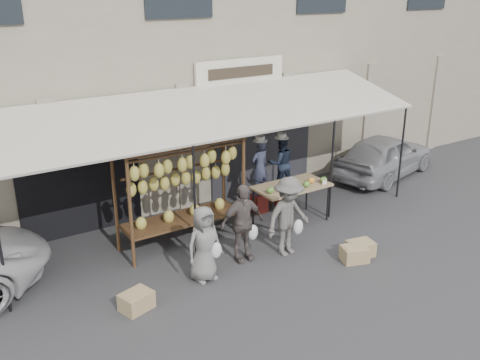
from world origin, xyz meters
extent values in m
plane|color=#2D2D30|center=(0.00, 0.00, 0.00)|extent=(90.00, 90.00, 0.00)
cube|color=gray|center=(0.00, 6.50, 3.50)|extent=(24.00, 6.00, 7.00)
cube|color=#232328|center=(2.20, 3.46, 1.25)|extent=(3.00, 0.10, 2.50)
cube|color=black|center=(-2.50, 3.46, 1.25)|extent=(2.60, 0.10, 2.50)
cube|color=silver|center=(1.50, 3.40, 3.15)|extent=(2.40, 0.10, 0.60)
cube|color=beige|center=(0.00, 2.30, 2.60)|extent=(10.00, 2.34, 0.63)
cylinder|color=black|center=(-4.50, 1.15, 1.15)|extent=(0.05, 0.05, 2.30)
cylinder|color=black|center=(-1.00, 1.15, 1.15)|extent=(0.05, 0.05, 2.30)
cylinder|color=black|center=(2.50, 1.15, 1.15)|extent=(0.05, 0.05, 2.30)
cylinder|color=black|center=(4.80, 1.15, 1.15)|extent=(0.05, 0.05, 2.30)
cylinder|color=#341F10|center=(-2.20, 1.42, 1.10)|extent=(0.07, 0.07, 2.20)
cylinder|color=#341F10|center=(0.30, 1.42, 1.10)|extent=(0.07, 0.07, 2.20)
cylinder|color=#341F10|center=(-2.20, 2.22, 1.10)|extent=(0.07, 0.07, 2.20)
cylinder|color=#341F10|center=(0.30, 2.22, 1.10)|extent=(0.07, 0.07, 2.20)
cube|color=#341F10|center=(-0.95, 1.82, 2.20)|extent=(2.60, 0.90, 0.07)
cylinder|color=#341F10|center=(-0.95, 1.47, 2.08)|extent=(2.50, 0.05, 0.05)
cylinder|color=#341F10|center=(-0.95, 2.17, 2.08)|extent=(2.50, 0.05, 0.05)
cylinder|color=#341F10|center=(-0.95, 1.82, 1.65)|extent=(2.50, 0.05, 0.05)
cube|color=#341F10|center=(-0.95, 1.82, 0.55)|extent=(2.50, 0.80, 0.05)
ellipsoid|color=tan|center=(-2.05, 1.47, 1.86)|extent=(0.20, 0.18, 0.30)
ellipsoid|color=tan|center=(-1.81, 1.62, 1.83)|extent=(0.20, 0.18, 0.30)
ellipsoid|color=tan|center=(-1.57, 1.47, 1.83)|extent=(0.20, 0.18, 0.30)
ellipsoid|color=tan|center=(-1.32, 1.62, 1.82)|extent=(0.20, 0.18, 0.30)
ellipsoid|color=tan|center=(-1.08, 1.47, 1.85)|extent=(0.20, 0.18, 0.30)
ellipsoid|color=tan|center=(-0.83, 1.62, 1.82)|extent=(0.20, 0.18, 0.30)
ellipsoid|color=tan|center=(-0.59, 1.47, 1.84)|extent=(0.20, 0.18, 0.30)
ellipsoid|color=tan|center=(-0.34, 1.62, 1.86)|extent=(0.20, 0.18, 0.30)
ellipsoid|color=tan|center=(-0.10, 1.47, 1.82)|extent=(0.20, 0.18, 0.30)
ellipsoid|color=tan|center=(0.15, 1.62, 1.84)|extent=(0.20, 0.18, 0.30)
ellipsoid|color=tan|center=(-2.00, 1.82, 1.42)|extent=(0.20, 0.18, 0.30)
ellipsoid|color=tan|center=(-1.77, 1.82, 1.42)|extent=(0.20, 0.18, 0.30)
ellipsoid|color=tan|center=(-1.54, 1.82, 1.44)|extent=(0.20, 0.18, 0.30)
ellipsoid|color=tan|center=(-1.30, 1.82, 1.40)|extent=(0.20, 0.18, 0.30)
ellipsoid|color=tan|center=(-1.07, 1.82, 1.44)|extent=(0.20, 0.18, 0.30)
ellipsoid|color=tan|center=(-0.84, 1.82, 1.42)|extent=(0.20, 0.18, 0.30)
ellipsoid|color=tan|center=(-0.60, 1.82, 1.39)|extent=(0.20, 0.18, 0.30)
ellipsoid|color=tan|center=(-0.37, 1.82, 1.43)|extent=(0.20, 0.18, 0.30)
ellipsoid|color=tan|center=(-0.14, 1.82, 1.41)|extent=(0.20, 0.18, 0.30)
ellipsoid|color=tan|center=(0.10, 1.82, 1.43)|extent=(0.20, 0.18, 0.30)
cube|color=#9C805D|center=(1.57, 1.41, 0.88)|extent=(1.70, 0.90, 0.05)
cylinder|color=black|center=(0.80, 1.04, 0.42)|extent=(0.04, 0.04, 0.85)
cylinder|color=black|center=(2.34, 1.04, 0.42)|extent=(0.04, 0.04, 0.85)
cylinder|color=black|center=(0.80, 1.78, 0.42)|extent=(0.04, 0.04, 0.85)
cylinder|color=black|center=(2.34, 1.78, 0.42)|extent=(0.04, 0.04, 0.85)
ellipsoid|color=#598C33|center=(0.89, 1.27, 0.97)|extent=(0.18, 0.14, 0.14)
ellipsoid|color=orange|center=(1.14, 1.19, 0.97)|extent=(0.18, 0.14, 0.14)
ellipsoid|color=#477226|center=(1.36, 1.17, 0.97)|extent=(0.18, 0.14, 0.14)
ellipsoid|color=#477226|center=(1.57, 1.17, 0.97)|extent=(0.18, 0.14, 0.14)
ellipsoid|color=#598C33|center=(1.77, 1.13, 0.97)|extent=(0.18, 0.14, 0.14)
ellipsoid|color=orange|center=(2.01, 1.26, 0.97)|extent=(0.18, 0.14, 0.14)
ellipsoid|color=#598C33|center=(2.26, 1.14, 0.97)|extent=(0.18, 0.14, 0.14)
imported|color=#33374F|center=(1.32, 2.29, 1.12)|extent=(0.54, 0.40, 1.34)
imported|color=#1B2436|center=(1.97, 2.34, 1.08)|extent=(0.75, 0.65, 1.31)
imported|color=slate|center=(-1.29, 0.29, 0.72)|extent=(0.74, 0.52, 1.43)
imported|color=#5D5250|center=(-0.31, 0.55, 0.78)|extent=(0.93, 0.42, 1.56)
imported|color=#5D5954|center=(0.58, 0.25, 0.81)|extent=(1.12, 0.72, 1.63)
cube|color=maroon|center=(1.32, 2.29, 0.22)|extent=(0.34, 0.34, 0.45)
cube|color=maroon|center=(1.97, 2.34, 0.21)|extent=(0.34, 0.34, 0.43)
cube|color=tan|center=(1.50, -0.70, 0.15)|extent=(0.59, 0.52, 0.30)
cube|color=tan|center=(1.76, -0.61, 0.15)|extent=(0.56, 0.47, 0.30)
cube|color=tan|center=(-2.72, 0.07, 0.15)|extent=(0.60, 0.52, 0.31)
imported|color=#9B9BA0|center=(5.69, 2.44, 0.61)|extent=(3.81, 2.25, 1.22)
camera|label=1|loc=(-5.43, -7.26, 5.11)|focal=40.00mm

